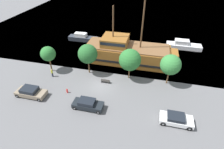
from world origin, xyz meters
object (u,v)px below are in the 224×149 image
object	(u,v)px
moored_boat_dockside	(83,38)
pedestrian_walking_near	(52,73)
pirate_ship	(127,52)
fire_hydrant	(67,91)
parked_car_curb_rear	(176,119)
moored_boat_outer	(183,45)
parked_car_curb_front	(31,92)
bench_promenade_east	(105,81)
parked_car_curb_mid	(88,104)

from	to	relation	value
moored_boat_dockside	pedestrian_walking_near	bearing A→B (deg)	-88.87
pirate_ship	fire_hydrant	size ratio (longest dim) A/B	23.50
pirate_ship	parked_car_curb_rear	distance (m)	16.94
moored_boat_outer	parked_car_curb_rear	size ratio (longest dim) A/B	1.82
moored_boat_dockside	parked_car_curb_rear	distance (m)	30.18
pedestrian_walking_near	moored_boat_dockside	bearing A→B (deg)	91.13
parked_car_curb_front	bench_promenade_east	distance (m)	11.97
parked_car_curb_mid	pedestrian_walking_near	world-z (taller)	pedestrian_walking_near
pirate_ship	parked_car_curb_rear	bearing A→B (deg)	-57.69
moored_boat_outer	parked_car_curb_rear	bearing A→B (deg)	-97.04
parked_car_curb_mid	fire_hydrant	world-z (taller)	parked_car_curb_mid
parked_car_curb_front	pedestrian_walking_near	xyz separation A→B (m)	(0.65, 5.42, 0.06)
parked_car_curb_rear	bench_promenade_east	world-z (taller)	parked_car_curb_rear
moored_boat_outer	moored_boat_dockside	bearing A→B (deg)	-176.38
pirate_ship	bench_promenade_east	distance (m)	8.65
fire_hydrant	moored_boat_dockside	bearing A→B (deg)	104.08
moored_boat_outer	bench_promenade_east	xyz separation A→B (m)	(-14.06, -16.82, -0.31)
parked_car_curb_rear	pedestrian_walking_near	xyz separation A→B (m)	(-21.02, 5.64, 0.12)
pirate_ship	moored_boat_outer	distance (m)	14.69
parked_car_curb_front	parked_car_curb_rear	bearing A→B (deg)	-0.57
parked_car_curb_rear	bench_promenade_east	size ratio (longest dim) A/B	2.80
parked_car_curb_front	pedestrian_walking_near	bearing A→B (deg)	83.12
pirate_ship	fire_hydrant	world-z (taller)	pirate_ship
pirate_ship	parked_car_curb_front	xyz separation A→B (m)	(-12.65, -14.06, -1.21)
moored_boat_outer	parked_car_curb_mid	xyz separation A→B (m)	(-14.99, -23.04, -0.02)
moored_boat_outer	parked_car_curb_front	world-z (taller)	moored_boat_outer
pirate_ship	moored_boat_outer	world-z (taller)	pirate_ship
moored_boat_outer	fire_hydrant	xyz separation A→B (m)	(-19.35, -20.69, -0.33)
parked_car_curb_front	parked_car_curb_mid	size ratio (longest dim) A/B	1.06
fire_hydrant	parked_car_curb_mid	bearing A→B (deg)	-28.31
parked_car_curb_front	pedestrian_walking_near	world-z (taller)	pedestrian_walking_near
parked_car_curb_front	parked_car_curb_mid	bearing A→B (deg)	-2.31
parked_car_curb_front	fire_hydrant	xyz separation A→B (m)	(5.15, 1.97, -0.33)
parked_car_curb_rear	bench_promenade_east	xyz separation A→B (m)	(-11.24, 6.06, -0.25)
moored_boat_dockside	fire_hydrant	size ratio (longest dim) A/B	9.58
moored_boat_dockside	pirate_ship	bearing A→B (deg)	-29.88
moored_boat_dockside	bench_promenade_east	world-z (taller)	moored_boat_dockside
parked_car_curb_mid	parked_car_curb_rear	bearing A→B (deg)	0.78
parked_car_curb_mid	pedestrian_walking_near	xyz separation A→B (m)	(-8.86, 5.80, 0.08)
parked_car_curb_front	parked_car_curb_rear	size ratio (longest dim) A/B	1.11
fire_hydrant	pedestrian_walking_near	size ratio (longest dim) A/B	0.48
moored_boat_outer	pedestrian_walking_near	distance (m)	29.43
moored_boat_dockside	moored_boat_outer	bearing A→B (deg)	3.62
pirate_ship	parked_car_curb_front	distance (m)	18.95
pirate_ship	moored_boat_dockside	distance (m)	14.24
fire_hydrant	pedestrian_walking_near	world-z (taller)	pedestrian_walking_near
moored_boat_dockside	bench_promenade_east	xyz separation A→B (m)	(10.10, -15.29, -0.31)
fire_hydrant	bench_promenade_east	world-z (taller)	bench_promenade_east
parked_car_curb_mid	bench_promenade_east	size ratio (longest dim) A/B	2.92
parked_car_curb_rear	fire_hydrant	size ratio (longest dim) A/B	5.53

